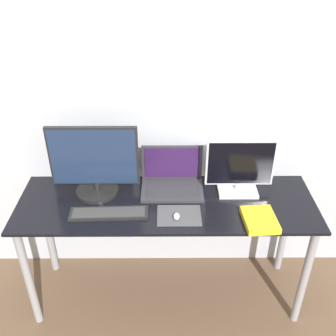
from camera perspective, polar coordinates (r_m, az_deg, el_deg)
ground_plane at (r=2.67m, az=-0.20°, el=-21.98°), size 12.00×12.00×0.00m
wall_back at (r=2.36m, az=-0.29°, el=9.41°), size 7.00×0.05×2.50m
desk at (r=2.38m, az=-0.25°, el=-7.31°), size 1.74×0.55×0.77m
monitor_left at (r=2.32m, az=-10.67°, el=0.71°), size 0.52×0.26×0.44m
monitor_right at (r=2.34m, az=10.34°, el=0.01°), size 0.40×0.16×0.35m
laptop at (r=2.40m, az=0.57°, el=-1.55°), size 0.37×0.25×0.25m
keyboard at (r=2.23m, az=-8.61°, el=-6.52°), size 0.44×0.13×0.02m
mousepad at (r=2.21m, az=1.60°, el=-6.90°), size 0.24×0.18×0.00m
mouse at (r=2.17m, az=1.23°, el=-7.02°), size 0.03×0.06×0.03m
book at (r=2.21m, az=13.14°, el=-7.33°), size 0.19×0.23×0.04m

